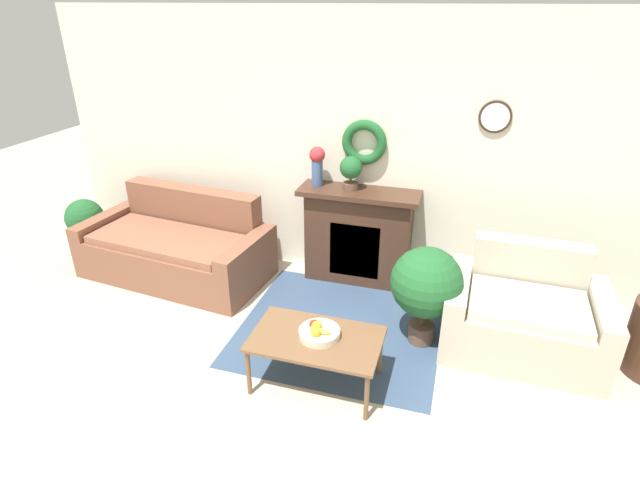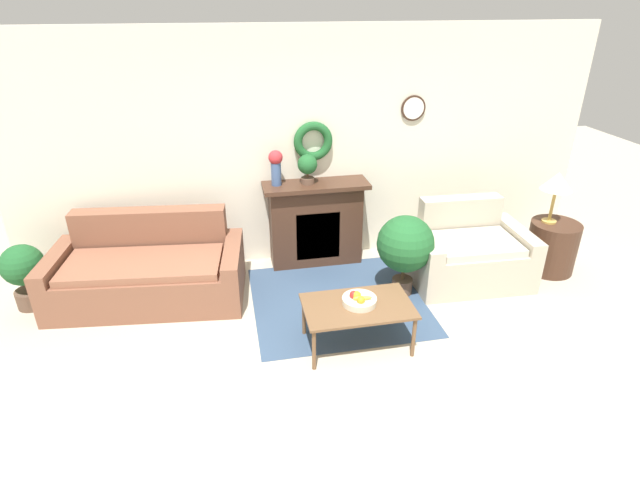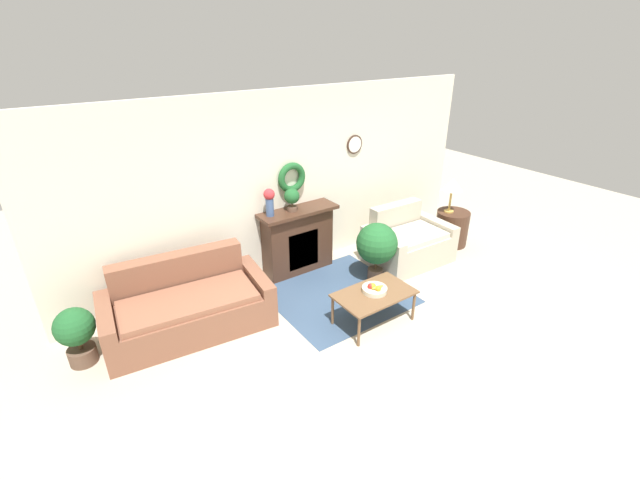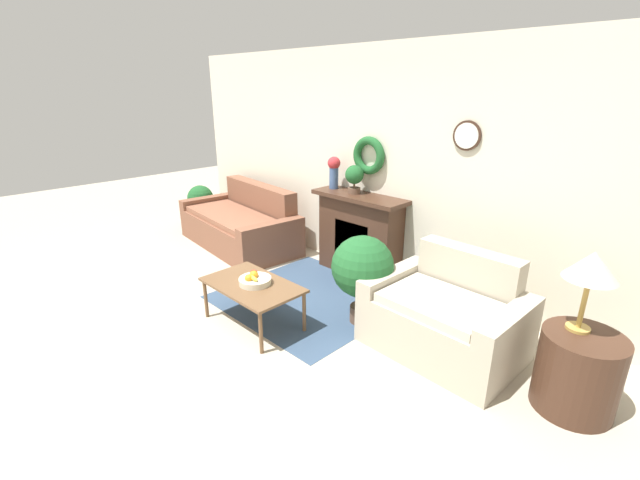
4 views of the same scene
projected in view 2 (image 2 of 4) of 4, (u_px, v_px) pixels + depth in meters
name	position (u px, v px, depth m)	size (l,w,h in m)	color
ground_plane	(370.00, 397.00, 4.07)	(16.00, 16.00, 0.00)	#ADA38E
floor_rug	(338.00, 300.00, 5.36)	(1.80, 1.70, 0.01)	#334760
wall_back	(312.00, 149.00, 5.74)	(6.80, 0.16, 2.70)	beige
fireplace	(316.00, 223.00, 5.93)	(1.21, 0.41, 1.02)	#42281C
couch_left	(149.00, 271.00, 5.31)	(2.07, 1.18, 0.88)	brown
loveseat_right	(467.00, 253.00, 5.66)	(1.32, 0.95, 0.87)	#B2A893
coffee_table	(358.00, 309.00, 4.51)	(0.99, 0.60, 0.44)	brown
fruit_bowl	(359.00, 300.00, 4.50)	(0.31, 0.31, 0.12)	beige
side_table_by_loveseat	(552.00, 247.00, 5.84)	(0.56, 0.56, 0.60)	#42281C
table_lamp	(557.00, 182.00, 5.53)	(0.35, 0.35, 0.60)	#B28E42
vase_on_mantel_left	(276.00, 165.00, 5.53)	(0.16, 0.16, 0.40)	#3D5684
potted_plant_on_mantel	(307.00, 166.00, 5.59)	(0.22, 0.22, 0.34)	brown
potted_plant_floor_by_couch	(24.00, 271.00, 5.09)	(0.42, 0.42, 0.70)	brown
potted_plant_floor_by_loveseat	(405.00, 245.00, 5.25)	(0.61, 0.61, 0.90)	brown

